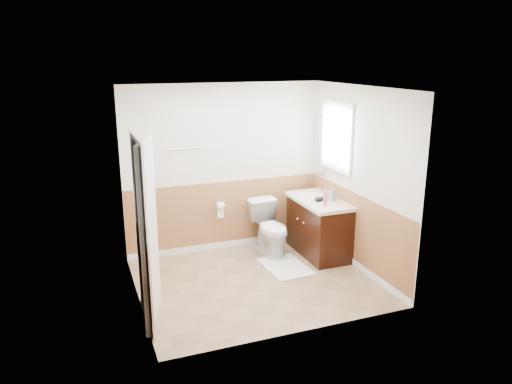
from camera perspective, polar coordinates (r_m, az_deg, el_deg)
name	(u,v)px	position (r m, az deg, el deg)	size (l,w,h in m)	color
floor	(256,282)	(6.50, -0.04, -10.46)	(3.00, 3.00, 0.00)	#8C7051
ceiling	(256,88)	(5.85, -0.05, 12.11)	(3.00, 3.00, 0.00)	white
wall_back	(225,168)	(7.25, -3.69, 2.78)	(3.00, 3.00, 0.00)	silver
wall_front	(301,222)	(4.92, 5.34, -3.55)	(3.00, 3.00, 0.00)	silver
wall_left	(133,203)	(5.72, -14.25, -1.20)	(3.00, 3.00, 0.00)	silver
wall_right	(359,180)	(6.72, 12.01, 1.43)	(3.00, 3.00, 0.00)	silver
wainscot_back	(226,216)	(7.44, -3.56, -2.88)	(3.00, 3.00, 0.00)	#9E693F
wainscot_front	(299,289)	(5.22, 5.07, -11.31)	(3.00, 3.00, 0.00)	#9E693F
wainscot_left	(138,263)	(5.98, -13.65, -8.09)	(2.60, 2.60, 0.00)	#9E693F
wainscot_right	(355,232)	(6.93, 11.58, -4.60)	(2.60, 2.60, 0.00)	#9E693F
toilet	(270,228)	(7.23, 1.71, -4.29)	(0.44, 0.77, 0.79)	white
bath_mat	(285,267)	(6.91, 3.45, -8.74)	(0.55, 0.80, 0.02)	silver
vanity_cabinet	(319,228)	(7.28, 7.36, -4.23)	(0.55, 1.10, 0.80)	black
vanity_knob_left	(304,223)	(7.02, 5.62, -3.65)	(0.03, 0.03, 0.03)	silver
vanity_knob_right	(298,219)	(7.19, 4.91, -3.16)	(0.03, 0.03, 0.03)	silver
countertop	(319,201)	(7.15, 7.41, -1.03)	(0.60, 1.15, 0.05)	beige
sink_basin	(315,196)	(7.27, 6.93, -0.45)	(0.36, 0.36, 0.02)	white
faucet	(326,191)	(7.33, 8.20, 0.15)	(0.02, 0.02, 0.14)	white
lotion_bottle	(325,199)	(6.78, 8.10, -0.78)	(0.05, 0.05, 0.22)	#E13A75
soap_dispenser	(332,194)	(7.06, 8.88, -0.19)	(0.10, 0.10, 0.21)	#8D969F
hair_dryer_body	(320,199)	(7.03, 7.52, -0.82)	(0.07, 0.07, 0.14)	black
hair_dryer_handle	(317,200)	(7.06, 7.14, -0.99)	(0.03, 0.03, 0.07)	black
mirror_panel	(320,144)	(7.57, 7.51, 5.55)	(0.02, 0.35, 0.90)	silver
window_frame	(337,137)	(7.09, 9.48, 6.43)	(0.04, 0.80, 1.00)	white
window_glass	(338,137)	(7.10, 9.59, 6.44)	(0.01, 0.70, 0.90)	white
door	(149,233)	(5.38, -12.43, -4.75)	(0.05, 0.80, 2.04)	white
door_frame	(142,233)	(5.37, -13.24, -4.74)	(0.02, 0.92, 2.10)	white
door_knob	(150,229)	(5.72, -12.31, -4.25)	(0.06, 0.06, 0.06)	silver
towel_bar	(188,148)	(6.99, -7.94, 5.11)	(0.02, 0.02, 0.62)	silver
tp_holder_bar	(220,206)	(7.30, -4.20, -1.61)	(0.02, 0.02, 0.14)	silver
tp_roll	(220,206)	(7.30, -4.20, -1.61)	(0.11, 0.11, 0.10)	white
tp_sheet	(221,213)	(7.33, -4.18, -2.43)	(0.10, 0.01, 0.16)	white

